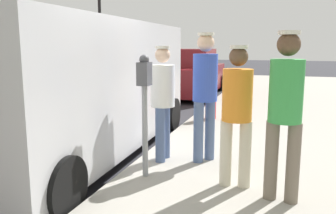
% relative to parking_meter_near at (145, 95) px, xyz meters
% --- Properties ---
extents(ground_plane, '(80.00, 80.00, 0.00)m').
position_rel_parking_meter_near_xyz_m(ground_plane, '(-1.35, 0.08, -1.18)').
color(ground_plane, '#2D2D33').
extents(sidewalk_slab, '(5.00, 32.00, 0.15)m').
position_rel_parking_meter_near_xyz_m(sidewalk_slab, '(2.15, 0.08, -1.11)').
color(sidewalk_slab, '#9E998E').
rests_on(sidewalk_slab, ground).
extents(parking_meter_near, '(0.14, 0.18, 1.52)m').
position_rel_parking_meter_near_xyz_m(parking_meter_near, '(0.00, 0.00, 0.00)').
color(parking_meter_near, gray).
rests_on(parking_meter_near, sidewalk_slab).
extents(pedestrian_in_green, '(0.36, 0.34, 1.77)m').
position_rel_parking_meter_near_xyz_m(pedestrian_in_green, '(1.63, -0.24, -0.01)').
color(pedestrian_in_green, '#726656').
rests_on(pedestrian_in_green, sidewalk_slab).
extents(pedestrian_in_orange, '(0.36, 0.34, 1.63)m').
position_rel_parking_meter_near_xyz_m(pedestrian_in_orange, '(1.11, 0.02, -0.10)').
color(pedestrian_in_orange, beige).
rests_on(pedestrian_in_orange, sidewalk_slab).
extents(pedestrian_in_blue, '(0.34, 0.34, 1.80)m').
position_rel_parking_meter_near_xyz_m(pedestrian_in_blue, '(0.58, 0.82, 0.01)').
color(pedestrian_in_blue, '#4C608C').
rests_on(pedestrian_in_blue, sidewalk_slab).
extents(pedestrian_in_white, '(0.34, 0.36, 1.62)m').
position_rel_parking_meter_near_xyz_m(pedestrian_in_white, '(0.00, 0.69, -0.11)').
color(pedestrian_in_white, '#4C608C').
rests_on(pedestrian_in_white, sidewalk_slab).
extents(parked_van, '(2.22, 5.24, 2.15)m').
position_rel_parking_meter_near_xyz_m(parked_van, '(-1.50, 1.00, -0.03)').
color(parked_van, '#BCBCC1').
rests_on(parked_van, ground).
extents(parked_sedan_ahead, '(1.99, 4.42, 1.65)m').
position_rel_parking_meter_near_xyz_m(parked_sedan_ahead, '(-1.54, 8.33, -0.43)').
color(parked_sedan_ahead, maroon).
rests_on(parked_sedan_ahead, ground).
extents(traffic_light_corner, '(2.48, 0.42, 5.20)m').
position_rel_parking_meter_near_xyz_m(traffic_light_corner, '(-8.31, 12.84, 2.34)').
color(traffic_light_corner, black).
rests_on(traffic_light_corner, ground).
extents(fire_hydrant, '(0.24, 0.24, 0.86)m').
position_rel_parking_meter_near_xyz_m(fire_hydrant, '(0.10, 3.78, -0.61)').
color(fire_hydrant, red).
rests_on(fire_hydrant, sidewalk_slab).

